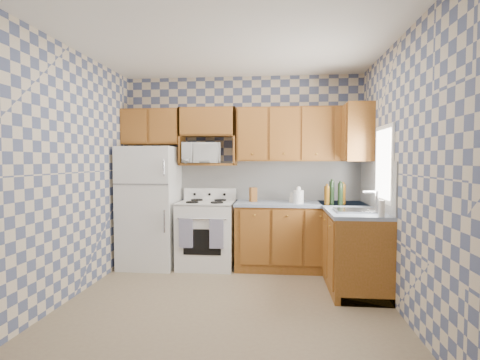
% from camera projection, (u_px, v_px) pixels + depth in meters
% --- Properties ---
extents(floor, '(3.40, 3.40, 0.00)m').
position_uv_depth(floor, '(228.00, 302.00, 3.94)').
color(floor, '#7E6850').
rests_on(floor, ground).
extents(back_wall, '(3.40, 0.02, 2.70)m').
position_uv_depth(back_wall, '(242.00, 170.00, 5.45)').
color(back_wall, '#4E597D').
rests_on(back_wall, ground).
extents(right_wall, '(0.02, 3.20, 2.70)m').
position_uv_depth(right_wall, '(398.00, 175.00, 3.70)').
color(right_wall, '#4E597D').
rests_on(right_wall, ground).
extents(backsplash_back, '(2.60, 0.02, 0.56)m').
position_uv_depth(backsplash_back, '(270.00, 181.00, 5.41)').
color(backsplash_back, white).
rests_on(backsplash_back, back_wall).
extents(backsplash_right, '(0.02, 1.60, 0.56)m').
position_uv_depth(backsplash_right, '(376.00, 185.00, 4.50)').
color(backsplash_right, white).
rests_on(backsplash_right, right_wall).
extents(refrigerator, '(0.75, 0.70, 1.68)m').
position_uv_depth(refrigerator, '(150.00, 207.00, 5.26)').
color(refrigerator, white).
rests_on(refrigerator, floor).
extents(stove_body, '(0.76, 0.65, 0.90)m').
position_uv_depth(stove_body, '(207.00, 235.00, 5.23)').
color(stove_body, white).
rests_on(stove_body, floor).
extents(cooktop, '(0.76, 0.65, 0.02)m').
position_uv_depth(cooktop, '(207.00, 203.00, 5.20)').
color(cooktop, silver).
rests_on(cooktop, stove_body).
extents(backguard, '(0.76, 0.08, 0.17)m').
position_uv_depth(backguard, '(210.00, 194.00, 5.47)').
color(backguard, white).
rests_on(backguard, cooktop).
extents(dish_towel_left, '(0.18, 0.02, 0.38)m').
position_uv_depth(dish_towel_left, '(186.00, 233.00, 4.90)').
color(dish_towel_left, navy).
rests_on(dish_towel_left, stove_body).
extents(dish_towel_right, '(0.18, 0.02, 0.38)m').
position_uv_depth(dish_towel_right, '(216.00, 234.00, 4.86)').
color(dish_towel_right, navy).
rests_on(dish_towel_right, stove_body).
extents(base_cabinets_back, '(1.75, 0.60, 0.88)m').
position_uv_depth(base_cabinets_back, '(300.00, 237.00, 5.12)').
color(base_cabinets_back, brown).
rests_on(base_cabinets_back, floor).
extents(base_cabinets_right, '(0.60, 1.60, 0.88)m').
position_uv_depth(base_cabinets_right, '(350.00, 246.00, 4.57)').
color(base_cabinets_right, brown).
rests_on(base_cabinets_right, floor).
extents(countertop_back, '(1.77, 0.63, 0.04)m').
position_uv_depth(countertop_back, '(300.00, 204.00, 5.09)').
color(countertop_back, gray).
rests_on(countertop_back, base_cabinets_back).
extents(countertop_right, '(0.63, 1.60, 0.04)m').
position_uv_depth(countertop_right, '(350.00, 209.00, 4.55)').
color(countertop_right, gray).
rests_on(countertop_right, base_cabinets_right).
extents(upper_cabinets_back, '(1.75, 0.33, 0.74)m').
position_uv_depth(upper_cabinets_back, '(300.00, 135.00, 5.18)').
color(upper_cabinets_back, brown).
rests_on(upper_cabinets_back, back_wall).
extents(upper_cabinets_fridge, '(0.82, 0.33, 0.50)m').
position_uv_depth(upper_cabinets_fridge, '(152.00, 127.00, 5.39)').
color(upper_cabinets_fridge, brown).
rests_on(upper_cabinets_fridge, back_wall).
extents(upper_cabinets_right, '(0.33, 0.70, 0.74)m').
position_uv_depth(upper_cabinets_right, '(356.00, 133.00, 4.93)').
color(upper_cabinets_right, brown).
rests_on(upper_cabinets_right, right_wall).
extents(microwave_shelf, '(0.80, 0.33, 0.03)m').
position_uv_depth(microwave_shelf, '(208.00, 164.00, 5.33)').
color(microwave_shelf, brown).
rests_on(microwave_shelf, back_wall).
extents(microwave, '(0.61, 0.50, 0.29)m').
position_uv_depth(microwave, '(200.00, 153.00, 5.29)').
color(microwave, white).
rests_on(microwave, microwave_shelf).
extents(sink, '(0.48, 0.40, 0.03)m').
position_uv_depth(sink, '(357.00, 211.00, 4.20)').
color(sink, '#B7B7BC').
rests_on(sink, countertop_right).
extents(window, '(0.02, 0.66, 0.86)m').
position_uv_depth(window, '(384.00, 164.00, 4.14)').
color(window, white).
rests_on(window, right_wall).
extents(bottle_0, '(0.07, 0.07, 0.30)m').
position_uv_depth(bottle_0, '(332.00, 193.00, 4.85)').
color(bottle_0, black).
rests_on(bottle_0, countertop_back).
extents(bottle_1, '(0.07, 0.07, 0.28)m').
position_uv_depth(bottle_1, '(340.00, 194.00, 4.78)').
color(bottle_1, black).
rests_on(bottle_1, countertop_back).
extents(bottle_2, '(0.07, 0.07, 0.26)m').
position_uv_depth(bottle_2, '(343.00, 194.00, 4.88)').
color(bottle_2, '#57350B').
rests_on(bottle_2, countertop_back).
extents(bottle_3, '(0.07, 0.07, 0.24)m').
position_uv_depth(bottle_3, '(327.00, 195.00, 4.80)').
color(bottle_3, '#57350B').
rests_on(bottle_3, countertop_back).
extents(knife_block, '(0.12, 0.12, 0.20)m').
position_uv_depth(knife_block, '(253.00, 195.00, 5.19)').
color(knife_block, brown).
rests_on(knife_block, countertop_back).
extents(electric_kettle, '(0.14, 0.14, 0.17)m').
position_uv_depth(electric_kettle, '(298.00, 197.00, 4.99)').
color(electric_kettle, white).
rests_on(electric_kettle, countertop_back).
extents(food_containers, '(0.19, 0.19, 0.13)m').
position_uv_depth(food_containers, '(296.00, 198.00, 5.09)').
color(food_containers, beige).
rests_on(food_containers, countertop_back).
extents(soap_bottle, '(0.06, 0.06, 0.17)m').
position_uv_depth(soap_bottle, '(382.00, 209.00, 3.78)').
color(soap_bottle, beige).
rests_on(soap_bottle, countertop_right).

